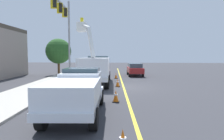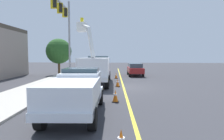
{
  "view_description": "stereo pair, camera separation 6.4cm",
  "coord_description": "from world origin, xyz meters",
  "px_view_note": "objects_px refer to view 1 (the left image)",
  "views": [
    {
      "loc": [
        -16.64,
        -0.31,
        2.71
      ],
      "look_at": [
        1.1,
        1.09,
        1.4
      ],
      "focal_mm": 30.9,
      "sensor_mm": 36.0,
      "label": 1
    },
    {
      "loc": [
        -16.63,
        -0.37,
        2.71
      ],
      "look_at": [
        1.1,
        1.09,
        1.4
      ],
      "focal_mm": 30.9,
      "sensor_mm": 36.0,
      "label": 2
    }
  ],
  "objects_px": {
    "service_pickup_truck": "(77,91)",
    "traffic_cone_mid_rear": "(118,83)",
    "passing_minivan": "(135,69)",
    "utility_bucket_truck": "(96,67)",
    "traffic_signal_mast": "(65,23)",
    "traffic_cone_trailing": "(116,76)",
    "traffic_cone_mid_front": "(116,96)"
  },
  "relations": [
    {
      "from": "service_pickup_truck",
      "to": "passing_minivan",
      "type": "height_order",
      "value": "service_pickup_truck"
    },
    {
      "from": "utility_bucket_truck",
      "to": "traffic_cone_mid_rear",
      "type": "height_order",
      "value": "utility_bucket_truck"
    },
    {
      "from": "utility_bucket_truck",
      "to": "traffic_cone_mid_front",
      "type": "relative_size",
      "value": 11.6
    },
    {
      "from": "service_pickup_truck",
      "to": "traffic_cone_mid_rear",
      "type": "bearing_deg",
      "value": -10.01
    },
    {
      "from": "passing_minivan",
      "to": "traffic_cone_mid_rear",
      "type": "xyz_separation_m",
      "value": [
        -9.69,
        1.86,
        -0.63
      ]
    },
    {
      "from": "traffic_cone_trailing",
      "to": "traffic_signal_mast",
      "type": "xyz_separation_m",
      "value": [
        -2.52,
        5.31,
        5.79
      ]
    },
    {
      "from": "utility_bucket_truck",
      "to": "traffic_cone_mid_rear",
      "type": "relative_size",
      "value": 11.91
    },
    {
      "from": "traffic_cone_trailing",
      "to": "utility_bucket_truck",
      "type": "bearing_deg",
      "value": 158.95
    },
    {
      "from": "traffic_cone_mid_front",
      "to": "service_pickup_truck",
      "type": "bearing_deg",
      "value": 148.04
    },
    {
      "from": "traffic_cone_mid_front",
      "to": "traffic_cone_mid_rear",
      "type": "distance_m",
      "value": 5.66
    },
    {
      "from": "service_pickup_truck",
      "to": "traffic_signal_mast",
      "type": "bearing_deg",
      "value": 20.27
    },
    {
      "from": "traffic_cone_mid_front",
      "to": "traffic_cone_trailing",
      "type": "distance_m",
      "value": 11.74
    },
    {
      "from": "utility_bucket_truck",
      "to": "service_pickup_truck",
      "type": "height_order",
      "value": "utility_bucket_truck"
    },
    {
      "from": "service_pickup_truck",
      "to": "traffic_cone_trailing",
      "type": "xyz_separation_m",
      "value": [
        14.33,
        -0.95,
        -0.77
      ]
    },
    {
      "from": "passing_minivan",
      "to": "traffic_cone_mid_front",
      "type": "xyz_separation_m",
      "value": [
        -15.34,
        1.7,
        -0.62
      ]
    },
    {
      "from": "utility_bucket_truck",
      "to": "traffic_cone_trailing",
      "type": "height_order",
      "value": "utility_bucket_truck"
    },
    {
      "from": "utility_bucket_truck",
      "to": "traffic_signal_mast",
      "type": "xyz_separation_m",
      "value": [
        1.86,
        3.62,
        4.55
      ]
    },
    {
      "from": "passing_minivan",
      "to": "traffic_signal_mast",
      "type": "bearing_deg",
      "value": 128.66
    },
    {
      "from": "service_pickup_truck",
      "to": "utility_bucket_truck",
      "type": "bearing_deg",
      "value": 4.23
    },
    {
      "from": "passing_minivan",
      "to": "traffic_signal_mast",
      "type": "height_order",
      "value": "traffic_signal_mast"
    },
    {
      "from": "traffic_cone_mid_rear",
      "to": "passing_minivan",
      "type": "bearing_deg",
      "value": -10.89
    },
    {
      "from": "service_pickup_truck",
      "to": "passing_minivan",
      "type": "xyz_separation_m",
      "value": [
        17.95,
        -3.32,
        -0.15
      ]
    },
    {
      "from": "service_pickup_truck",
      "to": "passing_minivan",
      "type": "bearing_deg",
      "value": -10.48
    },
    {
      "from": "utility_bucket_truck",
      "to": "service_pickup_truck",
      "type": "xyz_separation_m",
      "value": [
        -9.94,
        -0.74,
        -0.48
      ]
    },
    {
      "from": "traffic_cone_mid_front",
      "to": "traffic_signal_mast",
      "type": "distance_m",
      "value": 12.41
    },
    {
      "from": "passing_minivan",
      "to": "traffic_signal_mast",
      "type": "relative_size",
      "value": 0.55
    },
    {
      "from": "traffic_cone_trailing",
      "to": "traffic_signal_mast",
      "type": "bearing_deg",
      "value": 115.41
    },
    {
      "from": "traffic_signal_mast",
      "to": "service_pickup_truck",
      "type": "bearing_deg",
      "value": -159.73
    },
    {
      "from": "passing_minivan",
      "to": "traffic_cone_mid_rear",
      "type": "height_order",
      "value": "passing_minivan"
    },
    {
      "from": "passing_minivan",
      "to": "traffic_cone_trailing",
      "type": "bearing_deg",
      "value": 146.81
    },
    {
      "from": "traffic_cone_mid_front",
      "to": "traffic_signal_mast",
      "type": "xyz_separation_m",
      "value": [
        9.2,
        5.98,
        5.79
      ]
    },
    {
      "from": "utility_bucket_truck",
      "to": "traffic_cone_trailing",
      "type": "xyz_separation_m",
      "value": [
        4.39,
        -1.69,
        -1.25
      ]
    }
  ]
}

